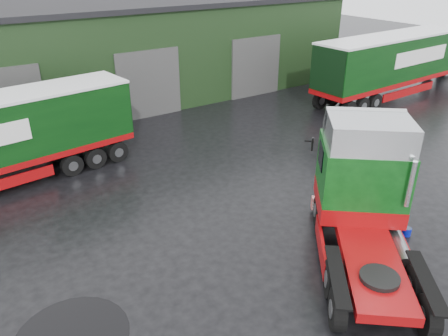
# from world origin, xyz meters

# --- Properties ---
(ground) EXTENTS (100.00, 100.00, 0.00)m
(ground) POSITION_xyz_m (0.00, 0.00, 0.00)
(ground) COLOR black
(warehouse) EXTENTS (32.40, 12.40, 6.30)m
(warehouse) POSITION_xyz_m (2.00, 20.00, 3.16)
(warehouse) COLOR black
(warehouse) RESTS_ON ground
(hero_tractor) EXTENTS (6.88, 7.42, 4.43)m
(hero_tractor) POSITION_xyz_m (1.27, -3.00, 2.22)
(hero_tractor) COLOR #0B4111
(hero_tractor) RESTS_ON ground
(lorry_right) EXTENTS (16.43, 3.52, 4.29)m
(lorry_right) POSITION_xyz_m (17.00, 8.35, 2.14)
(lorry_right) COLOR silver
(lorry_right) RESTS_ON ground
(wash_bucket) EXTENTS (0.37, 0.37, 0.29)m
(wash_bucket) POSITION_xyz_m (4.03, -2.62, 0.14)
(wash_bucket) COLOR #07119C
(wash_bucket) RESTS_ON ground
(tree_back_b) EXTENTS (4.40, 4.40, 7.50)m
(tree_back_b) POSITION_xyz_m (10.00, 30.00, 3.75)
(tree_back_b) COLOR black
(tree_back_b) RESTS_ON ground
(puddle_1) EXTENTS (2.23, 2.23, 0.01)m
(puddle_1) POSITION_xyz_m (5.98, 0.78, 0.00)
(puddle_1) COLOR black
(puddle_1) RESTS_ON ground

